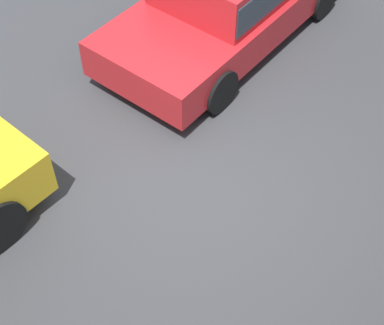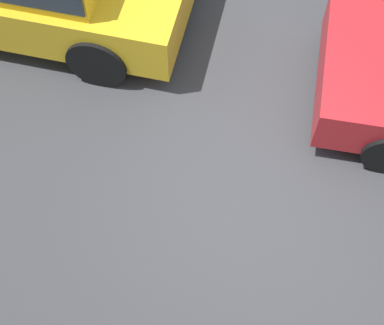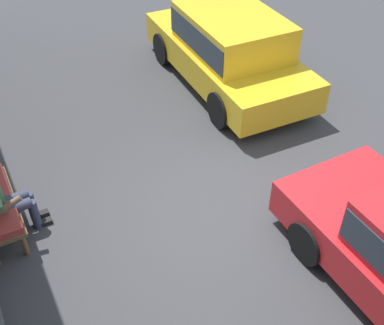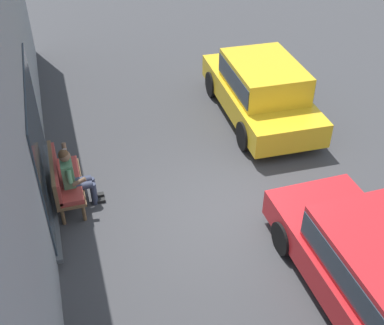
# 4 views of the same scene
# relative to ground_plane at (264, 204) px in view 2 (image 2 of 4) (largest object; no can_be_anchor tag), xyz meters

# --- Properties ---
(ground_plane) EXTENTS (60.00, 60.00, 0.00)m
(ground_plane) POSITION_rel_ground_plane_xyz_m (0.00, 0.00, 0.00)
(ground_plane) COLOR #38383A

